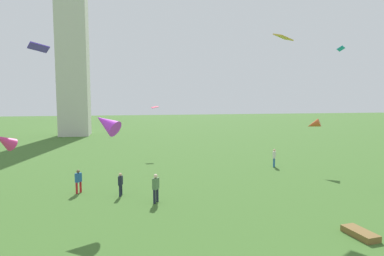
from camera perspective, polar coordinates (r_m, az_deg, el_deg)
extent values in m
cylinder|color=#1E2333|center=(22.41, -12.69, -10.90)|extent=(0.14, 0.14, 0.76)
cylinder|color=#1E2333|center=(22.73, -12.47, -10.66)|extent=(0.14, 0.14, 0.76)
cube|color=#1E2333|center=(22.39, -12.62, -9.11)|extent=(0.33, 0.46, 0.60)
sphere|color=#D8AD84|center=(22.30, -12.64, -8.08)|extent=(0.22, 0.22, 0.22)
cylinder|color=red|center=(24.12, -19.21, -9.86)|extent=(0.15, 0.15, 0.79)
cylinder|color=red|center=(23.88, -19.83, -10.04)|extent=(0.15, 0.15, 0.79)
cube|color=#235693|center=(23.82, -19.57, -8.30)|extent=(0.45, 0.49, 0.63)
sphere|color=brown|center=(23.73, -19.61, -7.30)|extent=(0.23, 0.23, 0.23)
cylinder|color=#1E2333|center=(20.62, -6.70, -12.06)|extent=(0.17, 0.17, 0.89)
cylinder|color=#1E2333|center=(20.97, -6.20, -11.76)|extent=(0.17, 0.17, 0.89)
cube|color=#51754C|center=(20.58, -6.47, -9.79)|extent=(0.48, 0.55, 0.70)
sphere|color=beige|center=(20.46, -6.49, -8.50)|extent=(0.26, 0.26, 0.26)
cylinder|color=#235693|center=(32.13, 14.41, -5.91)|extent=(0.16, 0.16, 0.84)
cylinder|color=#235693|center=(31.76, 14.37, -6.05)|extent=(0.16, 0.16, 0.84)
cube|color=silver|center=(31.81, 14.42, -4.65)|extent=(0.45, 0.52, 0.66)
sphere|color=#D8AD84|center=(31.73, 14.44, -3.85)|extent=(0.24, 0.24, 0.24)
cube|color=gold|center=(24.69, 15.93, 15.28)|extent=(1.48, 1.31, 0.53)
cube|color=#E92044|center=(37.51, -6.63, 3.71)|extent=(0.89, 0.68, 0.25)
cube|color=#1690D6|center=(33.63, 24.98, 12.69)|extent=(1.01, 0.89, 0.45)
cone|color=#C133E0|center=(19.14, -15.02, 0.86)|extent=(1.99, 1.79, 1.55)
cone|color=#DB337A|center=(22.32, -30.44, -1.94)|extent=(1.59, 1.67, 1.37)
cube|color=#5B37E3|center=(27.25, -25.65, 12.81)|extent=(1.67, 1.40, 0.66)
cone|color=#CA5326|center=(31.35, 20.81, 0.58)|extent=(1.51, 1.43, 1.14)
cube|color=brown|center=(17.99, 27.74, -16.27)|extent=(0.97, 1.78, 0.31)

